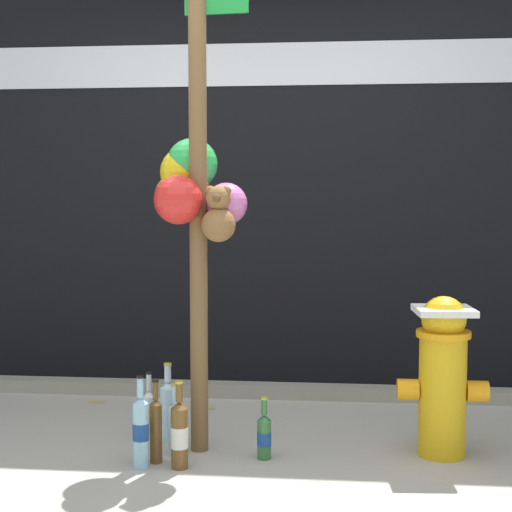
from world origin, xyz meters
The scene contains 14 objects.
ground_plane centered at (0.00, 0.00, 0.00)m, with size 14.00×14.00×0.00m, color #ADA899.
building_wall centered at (0.00, 1.85, 1.74)m, with size 10.00×0.21×3.48m.
curb_strip centered at (0.00, 1.35, 0.04)m, with size 8.00×0.12×0.08m, color gray.
memorial_post centered at (-0.17, 0.39, 1.45)m, with size 0.47×0.43×2.68m.
fire_hydrant centered at (1.02, 0.39, 0.40)m, with size 0.43×0.29×0.77m.
bottle_0 centered at (-0.32, 0.15, 0.16)m, with size 0.06×0.06×0.39m.
bottle_1 centered at (-0.19, 0.09, 0.16)m, with size 0.08×0.08×0.41m.
bottle_2 centered at (0.18, 0.25, 0.11)m, with size 0.07×0.07×0.30m.
bottle_3 centered at (-0.37, 0.08, 0.17)m, with size 0.07×0.07×0.43m.
bottle_4 centered at (-0.45, 0.55, 0.12)m, with size 0.08×0.08×0.33m.
bottle_5 centered at (-0.25, 0.28, 0.14)m, with size 0.07×0.07×0.35m.
bottle_6 centered at (-0.33, 0.46, 0.17)m, with size 0.08×0.08×0.40m.
litter_0 centered at (-0.91, 1.14, 0.00)m, with size 0.12×0.06×0.01m, color tan.
litter_1 centered at (-0.22, 1.08, 0.00)m, with size 0.06×0.07×0.01m, color tan.
Camera 1 is at (0.49, -3.30, 1.25)m, focal length 54.21 mm.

